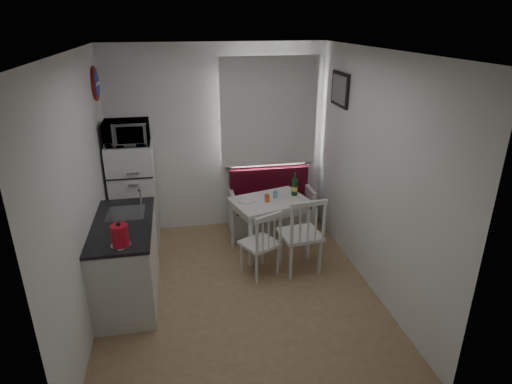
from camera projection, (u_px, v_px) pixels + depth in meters
The scene contains 22 objects.
floor at pixel (239, 291), 4.86m from camera, with size 3.00×3.50×0.02m, color #8C6D4A.
ceiling at pixel (235, 51), 3.88m from camera, with size 3.00×3.50×0.02m, color white.
wall_back at pixel (219, 140), 5.96m from camera, with size 3.00×0.02×2.60m, color white.
wall_front at pixel (277, 280), 2.77m from camera, with size 3.00×0.02×2.60m, color white.
wall_left at pixel (83, 195), 4.10m from camera, with size 0.02×3.50×2.60m, color white.
wall_right at pixel (374, 175), 4.63m from camera, with size 0.02×3.50×2.60m, color white.
window at pixel (268, 115), 5.93m from camera, with size 1.22×0.06×1.47m, color silver.
curtain at pixel (269, 113), 5.85m from camera, with size 1.35×0.02×1.50m, color white.
kitchen_counter at pixel (127, 260), 4.62m from camera, with size 0.62×1.32×1.16m.
wall_sign at pixel (96, 84), 5.11m from camera, with size 0.40×0.40×0.03m, color navy.
picture_frame at pixel (340, 89), 5.34m from camera, with size 0.04×0.52×0.42m, color black.
bench at pixel (271, 209), 6.24m from camera, with size 1.21×0.47×0.87m.
dining_table at pixel (270, 206), 5.54m from camera, with size 1.08×0.89×0.70m.
chair_left at pixel (261, 238), 4.93m from camera, with size 0.52×0.52×0.45m.
chair_right at pixel (303, 228), 4.97m from camera, with size 0.51×0.49×0.53m.
fridge at pixel (134, 195), 5.66m from camera, with size 0.56×0.56×1.41m, color white.
microwave at pixel (126, 133), 5.29m from camera, with size 0.54×0.37×0.30m, color white.
kettle at pixel (120, 235), 3.92m from camera, with size 0.19×0.19×0.25m, color red.
wine_bottle at pixel (295, 184), 5.60m from camera, with size 0.08×0.08×0.32m, color #123B1D, non-canonical shape.
drinking_glass_orange at pixel (267, 198), 5.43m from camera, with size 0.06×0.06×0.10m, color #D45F23.
drinking_glass_blue at pixel (275, 195), 5.55m from camera, with size 0.06×0.06×0.10m, color #7DA8D4.
plate at pixel (247, 200), 5.47m from camera, with size 0.23×0.23×0.02m, color white.
Camera 1 is at (-0.58, -4.04, 2.88)m, focal length 30.00 mm.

